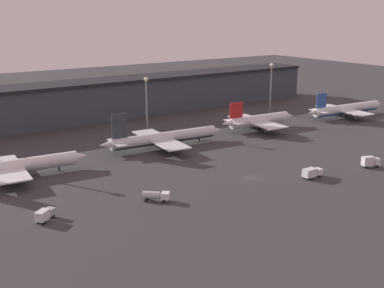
% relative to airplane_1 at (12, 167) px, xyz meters
% --- Properties ---
extents(ground, '(600.00, 600.00, 0.00)m').
position_rel_airplane_1_xyz_m(ground, '(58.14, -39.40, -3.56)').
color(ground, '#383538').
extents(terminal_building, '(232.74, 20.42, 17.65)m').
position_rel_airplane_1_xyz_m(terminal_building, '(58.14, 61.91, 5.33)').
color(terminal_building, '#3D424C').
rests_on(terminal_building, ground).
extents(airplane_1, '(45.22, 27.29, 13.79)m').
position_rel_airplane_1_xyz_m(airplane_1, '(0.00, 0.00, 0.00)').
color(airplane_1, white).
rests_on(airplane_1, ground).
extents(airplane_2, '(49.24, 31.66, 14.24)m').
position_rel_airplane_1_xyz_m(airplane_2, '(54.03, 3.38, -0.03)').
color(airplane_2, silver).
rests_on(airplane_2, ground).
extents(airplane_3, '(37.14, 29.66, 12.64)m').
position_rel_airplane_1_xyz_m(airplane_3, '(100.70, 4.15, 0.31)').
color(airplane_3, silver).
rests_on(airplane_3, ground).
extents(airplane_4, '(48.07, 28.54, 12.40)m').
position_rel_airplane_1_xyz_m(airplane_4, '(151.68, -0.14, 0.09)').
color(airplane_4, white).
rests_on(airplane_4, ground).
extents(service_vehicle_1, '(6.09, 3.95, 3.59)m').
position_rel_airplane_1_xyz_m(service_vehicle_1, '(95.44, -53.46, -1.58)').
color(service_vehicle_1, white).
rests_on(service_vehicle_1, ground).
extents(service_vehicle_3, '(6.67, 6.22, 2.62)m').
position_rel_airplane_1_xyz_m(service_vehicle_3, '(25.67, -39.14, -1.99)').
color(service_vehicle_3, white).
rests_on(service_vehicle_3, ground).
extents(service_vehicle_4, '(5.83, 5.17, 2.94)m').
position_rel_airplane_1_xyz_m(service_vehicle_4, '(-2.09, -34.84, -1.89)').
color(service_vehicle_4, '#9EA3A8').
rests_on(service_vehicle_4, ground).
extents(service_vehicle_5, '(6.67, 2.44, 3.06)m').
position_rel_airplane_1_xyz_m(service_vehicle_5, '(72.64, -49.89, -1.82)').
color(service_vehicle_5, white).
rests_on(service_vehicle_5, ground).
extents(lamp_post_1, '(1.80, 1.80, 22.70)m').
position_rel_airplane_1_xyz_m(lamp_post_1, '(59.65, 25.29, 11.07)').
color(lamp_post_1, slate).
rests_on(lamp_post_1, ground).
extents(lamp_post_2, '(1.80, 1.80, 24.18)m').
position_rel_airplane_1_xyz_m(lamp_post_2, '(127.31, 25.29, 11.89)').
color(lamp_post_2, slate).
rests_on(lamp_post_2, ground).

